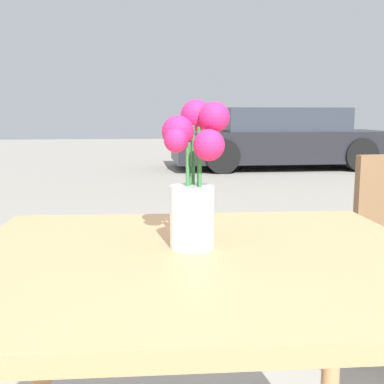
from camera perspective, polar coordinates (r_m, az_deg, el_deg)
The scene contains 3 objects.
table_front at distance 0.96m, azimuth 1.09°, elevation -13.47°, with size 0.93×0.79×0.74m.
flower_vase at distance 0.94m, azimuth 0.17°, elevation 1.31°, with size 0.13×0.14×0.29m.
parked_car at distance 9.38m, azimuth 10.38°, elevation 6.17°, with size 4.06×1.78×1.13m.
Camera 1 is at (-0.11, -0.88, 1.00)m, focal length 45.00 mm.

